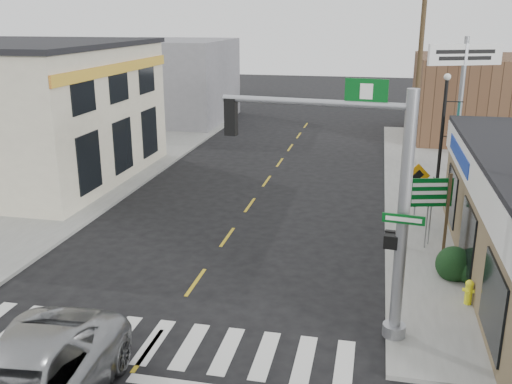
% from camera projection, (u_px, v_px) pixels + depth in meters
% --- Properties ---
extents(ground, '(140.00, 140.00, 0.00)m').
position_uv_depth(ground, '(148.00, 350.00, 14.69)').
color(ground, black).
rests_on(ground, ground).
extents(sidewalk_right, '(6.00, 38.00, 0.13)m').
position_uv_depth(sidewalk_right, '(455.00, 210.00, 25.02)').
color(sidewalk_right, gray).
rests_on(sidewalk_right, ground).
extents(sidewalk_left, '(6.00, 38.00, 0.13)m').
position_uv_depth(sidewalk_left, '(80.00, 186.00, 28.61)').
color(sidewalk_left, gray).
rests_on(sidewalk_left, ground).
extents(center_line, '(0.12, 56.00, 0.01)m').
position_uv_depth(center_line, '(227.00, 237.00, 22.16)').
color(center_line, gold).
rests_on(center_line, ground).
extents(crosswalk, '(11.00, 2.20, 0.01)m').
position_uv_depth(crosswalk, '(154.00, 342.00, 15.07)').
color(crosswalk, silver).
rests_on(crosswalk, ground).
extents(left_building, '(12.00, 12.00, 6.80)m').
position_uv_depth(left_building, '(12.00, 114.00, 29.35)').
color(left_building, beige).
rests_on(left_building, ground).
extents(bldg_distant_right, '(8.00, 10.00, 5.60)m').
position_uv_depth(bldg_distant_right, '(475.00, 97.00, 39.48)').
color(bldg_distant_right, brown).
rests_on(bldg_distant_right, ground).
extents(bldg_distant_left, '(9.00, 10.00, 6.40)m').
position_uv_depth(bldg_distant_left, '(171.00, 81.00, 45.82)').
color(bldg_distant_left, slate).
rests_on(bldg_distant_left, ground).
extents(traffic_signal_pole, '(5.29, 0.39, 6.70)m').
position_uv_depth(traffic_signal_pole, '(372.00, 190.00, 14.11)').
color(traffic_signal_pole, gray).
rests_on(traffic_signal_pole, sidewalk_right).
extents(guide_sign, '(1.65, 0.14, 2.89)m').
position_uv_depth(guide_sign, '(429.00, 200.00, 20.14)').
color(guide_sign, '#493822').
rests_on(guide_sign, sidewalk_right).
extents(fire_hydrant, '(0.24, 0.24, 0.76)m').
position_uv_depth(fire_hydrant, '(469.00, 291.00, 16.67)').
color(fire_hydrant, yellow).
rests_on(fire_hydrant, sidewalk_right).
extents(ped_crossing_sign, '(1.00, 0.07, 2.57)m').
position_uv_depth(ped_crossing_sign, '(417.00, 183.00, 22.59)').
color(ped_crossing_sign, gray).
rests_on(ped_crossing_sign, sidewalk_right).
extents(lamp_post, '(0.75, 0.59, 5.80)m').
position_uv_depth(lamp_post, '(444.00, 131.00, 24.57)').
color(lamp_post, black).
rests_on(lamp_post, sidewalk_right).
extents(dance_center_sign, '(3.42, 0.21, 7.26)m').
position_uv_depth(dance_center_sign, '(463.00, 79.00, 25.06)').
color(dance_center_sign, gray).
rests_on(dance_center_sign, sidewalk_right).
extents(shrub_front, '(1.26, 1.26, 0.94)m').
position_uv_depth(shrub_front, '(500.00, 283.00, 17.06)').
color(shrub_front, '#1D3415').
rests_on(shrub_front, sidewalk_right).
extents(shrub_back, '(1.17, 1.17, 0.88)m').
position_uv_depth(shrub_back, '(454.00, 264.00, 18.39)').
color(shrub_back, black).
rests_on(shrub_back, sidewalk_right).
extents(utility_pole_far, '(1.79, 0.27, 10.31)m').
position_uv_depth(utility_pole_far, '(419.00, 69.00, 31.13)').
color(utility_pole_far, '#402C1B').
rests_on(utility_pole_far, sidewalk_right).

